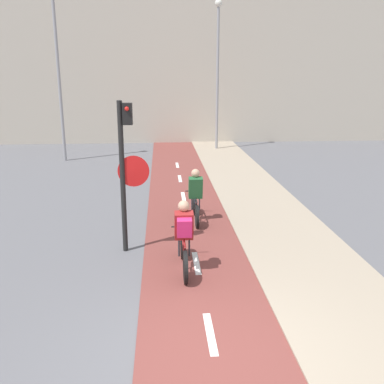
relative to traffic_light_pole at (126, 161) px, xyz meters
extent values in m
plane|color=#5B5B60|center=(1.43, -3.82, -2.02)|extent=(120.00, 120.00, 0.00)
cube|color=brown|center=(1.43, -3.82, -2.01)|extent=(2.19, 60.00, 0.02)
cube|color=white|center=(1.43, -3.32, -2.00)|extent=(0.12, 1.10, 0.00)
cube|color=white|center=(1.43, -0.82, -2.00)|extent=(0.12, 1.10, 0.00)
cube|color=white|center=(1.43, 1.68, -2.00)|extent=(0.12, 1.10, 0.00)
cube|color=white|center=(1.43, 4.18, -2.00)|extent=(0.12, 1.10, 0.00)
cube|color=white|center=(1.43, 6.68, -2.00)|extent=(0.12, 1.10, 0.00)
cube|color=white|center=(1.43, 9.18, -2.00)|extent=(0.12, 1.10, 0.00)
cube|color=gray|center=(3.72, -3.82, -1.99)|extent=(2.40, 60.00, 0.05)
cube|color=#B2A899|center=(1.43, 18.23, 2.20)|extent=(60.00, 5.00, 8.43)
cylinder|color=black|center=(-0.08, 0.00, -0.39)|extent=(0.11, 0.11, 3.27)
cube|color=black|center=(0.07, 0.00, 0.98)|extent=(0.20, 0.20, 0.44)
sphere|color=red|center=(0.07, -0.11, 1.09)|extent=(0.09, 0.09, 0.09)
cone|color=red|center=(0.15, 0.00, -0.22)|extent=(0.67, 0.01, 0.67)
cone|color=silver|center=(0.15, 0.00, -0.22)|extent=(0.60, 0.02, 0.60)
cylinder|color=gray|center=(-3.64, 10.74, 1.46)|extent=(0.14, 0.14, 6.95)
cylinder|color=gray|center=(3.65, 13.30, 1.50)|extent=(0.14, 0.14, 7.04)
sphere|color=silver|center=(3.65, 13.30, 5.12)|extent=(0.36, 0.36, 0.36)
cylinder|color=black|center=(1.16, -1.62, -1.71)|extent=(0.07, 0.62, 0.62)
cylinder|color=black|center=(1.16, -0.48, -1.71)|extent=(0.07, 0.62, 0.62)
cylinder|color=maroon|center=(1.16, -0.83, -1.55)|extent=(0.04, 0.72, 0.39)
cylinder|color=maroon|center=(1.16, -1.36, -1.53)|extent=(0.04, 0.38, 0.41)
cylinder|color=maroon|center=(1.16, -1.01, -1.35)|extent=(0.04, 1.06, 0.07)
cylinder|color=maroon|center=(1.16, -1.40, -1.72)|extent=(0.04, 0.44, 0.05)
cylinder|color=black|center=(1.16, -0.48, -1.32)|extent=(0.46, 0.03, 0.03)
cube|color=maroon|center=(1.16, -1.13, -1.06)|extent=(0.36, 0.31, 0.59)
sphere|color=tan|center=(1.16, -1.09, -0.68)|extent=(0.22, 0.22, 0.22)
cylinder|color=#232328|center=(1.06, -1.17, -1.48)|extent=(0.04, 0.07, 0.39)
cylinder|color=#232328|center=(1.26, -1.17, -1.48)|extent=(0.04, 0.07, 0.39)
cube|color=#DB286B|center=(1.16, -1.31, -1.04)|extent=(0.28, 0.23, 0.39)
cylinder|color=black|center=(1.62, 1.34, -1.72)|extent=(0.07, 0.59, 0.59)
cylinder|color=black|center=(1.62, 2.46, -1.72)|extent=(0.07, 0.59, 0.59)
cylinder|color=black|center=(1.62, 2.11, -1.57)|extent=(0.04, 0.71, 0.37)
cylinder|color=black|center=(1.62, 1.59, -1.55)|extent=(0.04, 0.37, 0.40)
cylinder|color=black|center=(1.62, 1.94, -1.38)|extent=(0.04, 1.04, 0.07)
cylinder|color=black|center=(1.62, 1.55, -1.73)|extent=(0.04, 0.43, 0.05)
cylinder|color=black|center=(1.62, 2.46, -1.34)|extent=(0.46, 0.03, 0.03)
cube|color=#235B33|center=(1.62, 1.82, -1.08)|extent=(0.36, 0.31, 0.59)
sphere|color=tan|center=(1.62, 1.86, -0.71)|extent=(0.22, 0.22, 0.22)
cylinder|color=#232328|center=(1.52, 1.78, -1.50)|extent=(0.04, 0.07, 0.37)
cylinder|color=#232328|center=(1.72, 1.78, -1.50)|extent=(0.04, 0.07, 0.37)
camera|label=1|loc=(0.75, -8.90, 1.73)|focal=40.00mm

